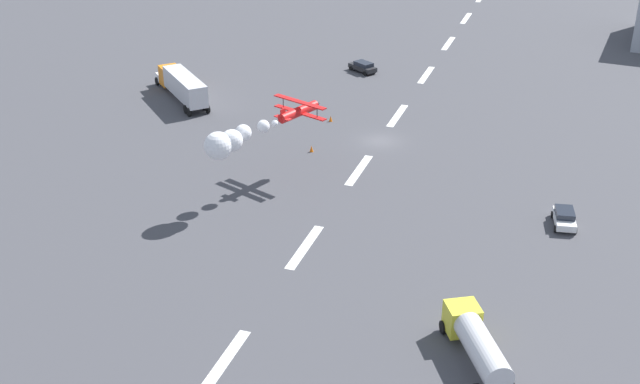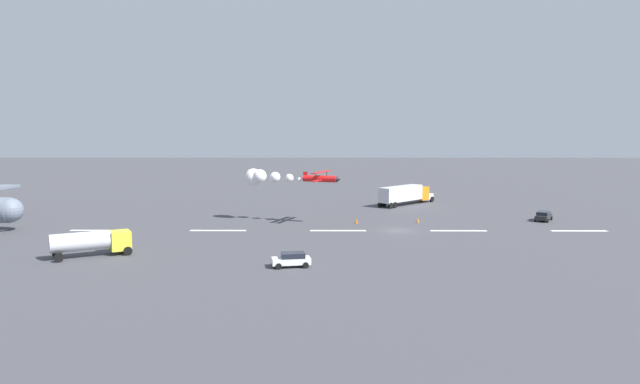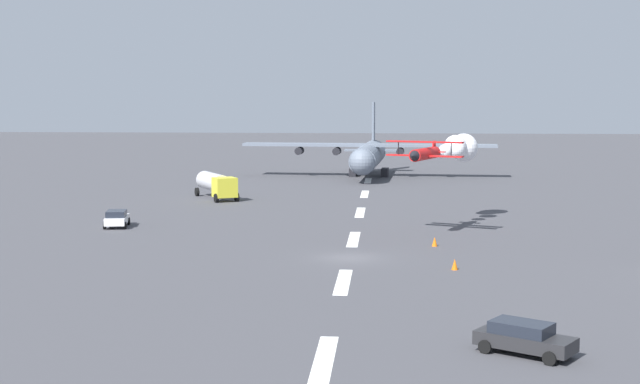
{
  "view_description": "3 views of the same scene",
  "coord_description": "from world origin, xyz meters",
  "px_view_note": "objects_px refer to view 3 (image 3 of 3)",
  "views": [
    {
      "loc": [
        83.35,
        21.2,
        36.36
      ],
      "look_at": [
        21.65,
        0.0,
        3.55
      ],
      "focal_mm": 44.42,
      "sensor_mm": 36.0,
      "label": 1
    },
    {
      "loc": [
        10.71,
        80.2,
        14.25
      ],
      "look_at": [
        11.24,
        -5.92,
        4.92
      ],
      "focal_mm": 31.92,
      "sensor_mm": 36.0,
      "label": 2
    },
    {
      "loc": [
        -65.23,
        -2.83,
        11.87
      ],
      "look_at": [
        12.37,
        3.09,
        3.52
      ],
      "focal_mm": 50.59,
      "sensor_mm": 36.0,
      "label": 3
    }
  ],
  "objects_px": {
    "stunt_biplane_red": "(454,148)",
    "airport_staff_sedan": "(117,218)",
    "traffic_cone_near": "(455,264)",
    "followme_car_yellow": "(524,337)",
    "traffic_cone_far": "(435,242)",
    "fuel_tanker_truck": "(216,184)",
    "cargo_transport_plane": "(368,155)"
  },
  "relations": [
    {
      "from": "stunt_biplane_red",
      "to": "airport_staff_sedan",
      "type": "height_order",
      "value": "stunt_biplane_red"
    },
    {
      "from": "cargo_transport_plane",
      "to": "stunt_biplane_red",
      "type": "distance_m",
      "value": 47.33
    },
    {
      "from": "airport_staff_sedan",
      "to": "cargo_transport_plane",
      "type": "bearing_deg",
      "value": -22.8
    },
    {
      "from": "stunt_biplane_red",
      "to": "traffic_cone_near",
      "type": "xyz_separation_m",
      "value": [
        -23.12,
        1.49,
        -6.59
      ]
    },
    {
      "from": "airport_staff_sedan",
      "to": "traffic_cone_near",
      "type": "distance_m",
      "value": 34.27
    },
    {
      "from": "fuel_tanker_truck",
      "to": "followme_car_yellow",
      "type": "bearing_deg",
      "value": -156.89
    },
    {
      "from": "traffic_cone_far",
      "to": "cargo_transport_plane",
      "type": "bearing_deg",
      "value": 6.35
    },
    {
      "from": "airport_staff_sedan",
      "to": "traffic_cone_near",
      "type": "bearing_deg",
      "value": -121.77
    },
    {
      "from": "fuel_tanker_truck",
      "to": "airport_staff_sedan",
      "type": "bearing_deg",
      "value": 168.3
    },
    {
      "from": "cargo_transport_plane",
      "to": "stunt_biplane_red",
      "type": "height_order",
      "value": "cargo_transport_plane"
    },
    {
      "from": "cargo_transport_plane",
      "to": "airport_staff_sedan",
      "type": "distance_m",
      "value": 55.8
    },
    {
      "from": "traffic_cone_far",
      "to": "traffic_cone_near",
      "type": "bearing_deg",
      "value": -174.75
    },
    {
      "from": "followme_car_yellow",
      "to": "airport_staff_sedan",
      "type": "relative_size",
      "value": 1.11
    },
    {
      "from": "followme_car_yellow",
      "to": "traffic_cone_near",
      "type": "relative_size",
      "value": 6.32
    },
    {
      "from": "cargo_transport_plane",
      "to": "fuel_tanker_truck",
      "type": "relative_size",
      "value": 4.3
    },
    {
      "from": "stunt_biplane_red",
      "to": "traffic_cone_far",
      "type": "bearing_deg",
      "value": 170.03
    },
    {
      "from": "stunt_biplane_red",
      "to": "traffic_cone_near",
      "type": "relative_size",
      "value": 20.44
    },
    {
      "from": "fuel_tanker_truck",
      "to": "airport_staff_sedan",
      "type": "height_order",
      "value": "fuel_tanker_truck"
    },
    {
      "from": "cargo_transport_plane",
      "to": "traffic_cone_far",
      "type": "distance_m",
      "value": 60.26
    },
    {
      "from": "fuel_tanker_truck",
      "to": "followme_car_yellow",
      "type": "xyz_separation_m",
      "value": [
        -61.14,
        -26.1,
        -0.92
      ]
    },
    {
      "from": "traffic_cone_near",
      "to": "traffic_cone_far",
      "type": "xyz_separation_m",
      "value": [
        9.62,
        0.88,
        0.0
      ]
    },
    {
      "from": "stunt_biplane_red",
      "to": "followme_car_yellow",
      "type": "distance_m",
      "value": 43.76
    },
    {
      "from": "followme_car_yellow",
      "to": "traffic_cone_far",
      "type": "bearing_deg",
      "value": 4.95
    },
    {
      "from": "stunt_biplane_red",
      "to": "airport_staff_sedan",
      "type": "bearing_deg",
      "value": 99.41
    },
    {
      "from": "stunt_biplane_red",
      "to": "airport_staff_sedan",
      "type": "relative_size",
      "value": 3.59
    },
    {
      "from": "cargo_transport_plane",
      "to": "airport_staff_sedan",
      "type": "relative_size",
      "value": 8.68
    },
    {
      "from": "cargo_transport_plane",
      "to": "traffic_cone_far",
      "type": "bearing_deg",
      "value": -173.65
    },
    {
      "from": "fuel_tanker_truck",
      "to": "traffic_cone_near",
      "type": "bearing_deg",
      "value": -149.21
    },
    {
      "from": "airport_staff_sedan",
      "to": "stunt_biplane_red",
      "type": "bearing_deg",
      "value": -80.59
    },
    {
      "from": "stunt_biplane_red",
      "to": "traffic_cone_near",
      "type": "distance_m",
      "value": 24.09
    },
    {
      "from": "traffic_cone_near",
      "to": "stunt_biplane_red",
      "type": "bearing_deg",
      "value": -3.68
    },
    {
      "from": "followme_car_yellow",
      "to": "traffic_cone_far",
      "type": "relative_size",
      "value": 6.32
    }
  ]
}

